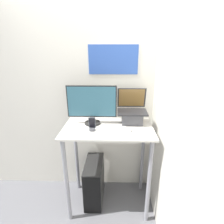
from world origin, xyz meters
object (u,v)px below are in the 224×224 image
at_px(laptop, 132,114).
at_px(mouse, 130,130).
at_px(monitor, 92,105).
at_px(cell_phone, 92,126).
at_px(keyboard, 112,131).
at_px(computer_tower, 94,181).

xyz_separation_m(laptop, mouse, (-0.04, -0.25, -0.09)).
xyz_separation_m(monitor, mouse, (0.42, -0.20, -0.21)).
height_order(monitor, cell_phone, monitor).
bearing_deg(mouse, keyboard, -177.11).
height_order(keyboard, mouse, mouse).
distance_m(keyboard, computer_tower, 0.86).
bearing_deg(computer_tower, keyboard, -36.38).
xyz_separation_m(laptop, cell_phone, (-0.44, -0.23, -0.06)).
relative_size(monitor, mouse, 9.09).
height_order(cell_phone, computer_tower, cell_phone).
bearing_deg(keyboard, monitor, 138.40).
distance_m(monitor, cell_phone, 0.26).
relative_size(mouse, cell_phone, 0.41).
bearing_deg(laptop, mouse, -99.16).
bearing_deg(cell_phone, computer_tower, 98.49).
bearing_deg(mouse, computer_tower, 158.57).
bearing_deg(keyboard, cell_phone, 173.00).
height_order(mouse, computer_tower, mouse).
relative_size(keyboard, mouse, 4.44).
bearing_deg(mouse, laptop, 80.84).
distance_m(laptop, cell_phone, 0.50).
xyz_separation_m(cell_phone, computer_tower, (-0.02, 0.15, -0.85)).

